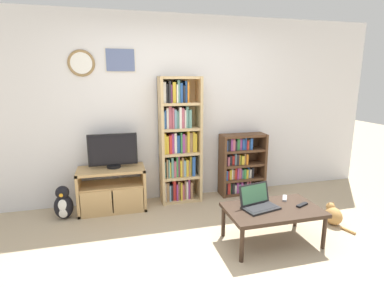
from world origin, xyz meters
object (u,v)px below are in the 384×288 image
at_px(coffee_table, 273,212).
at_px(laptop, 258,202).
at_px(bookshelf_short, 239,165).
at_px(penguin_figurine, 63,204).
at_px(remote_far_from_laptop, 285,198).
at_px(bookshelf_tall, 179,142).
at_px(cat, 333,215).
at_px(television, 113,151).
at_px(remote_near_laptop, 302,205).
at_px(tv_stand, 112,189).

distance_m(coffee_table, laptop, 0.19).
relative_size(bookshelf_short, penguin_figurine, 2.16).
relative_size(remote_far_from_laptop, penguin_figurine, 0.37).
xyz_separation_m(bookshelf_tall, cat, (1.66, -1.20, -0.75)).
xyz_separation_m(bookshelf_tall, bookshelf_short, (0.95, 0.02, -0.41)).
bearing_deg(penguin_figurine, cat, -16.98).
bearing_deg(television, cat, -23.95).
height_order(remote_near_laptop, remote_far_from_laptop, same).
bearing_deg(cat, bookshelf_tall, 148.31).
bearing_deg(penguin_figurine, coffee_table, -27.22).
bearing_deg(bookshelf_short, cat, -59.60).
xyz_separation_m(tv_stand, penguin_figurine, (-0.60, -0.12, -0.09)).
distance_m(tv_stand, laptop, 1.96).
distance_m(television, laptop, 1.98).
bearing_deg(penguin_figurine, tv_stand, 11.42).
xyz_separation_m(tv_stand, cat, (2.60, -1.10, -0.18)).
bearing_deg(tv_stand, television, 45.43).
relative_size(bookshelf_short, remote_far_from_laptop, 5.88).
height_order(tv_stand, bookshelf_short, bookshelf_short).
bearing_deg(tv_stand, coffee_table, -37.71).
height_order(bookshelf_tall, remote_near_laptop, bookshelf_tall).
xyz_separation_m(tv_stand, remote_far_from_laptop, (1.92, -1.10, 0.11)).
relative_size(bookshelf_tall, cat, 4.19).
height_order(television, laptop, television).
bearing_deg(television, penguin_figurine, -165.93).
height_order(television, bookshelf_short, television).
height_order(remote_near_laptop, cat, remote_near_laptop).
xyz_separation_m(remote_near_laptop, penguin_figurine, (-2.60, 1.19, -0.21)).
distance_m(coffee_table, remote_near_laptop, 0.34).
relative_size(laptop, remote_far_from_laptop, 2.70).
bearing_deg(tv_stand, remote_near_laptop, -33.23).
height_order(laptop, cat, laptop).
bearing_deg(laptop, remote_near_laptop, -23.14).
distance_m(television, bookshelf_short, 1.88).
bearing_deg(cat, laptop, -169.35).
bearing_deg(coffee_table, laptop, 156.61).
relative_size(television, penguin_figurine, 1.47).
height_order(coffee_table, laptop, laptop).
xyz_separation_m(cat, penguin_figurine, (-3.20, 0.98, 0.08)).
relative_size(television, laptop, 1.49).
bearing_deg(bookshelf_short, remote_far_from_laptop, -88.51).
xyz_separation_m(laptop, remote_far_from_laptop, (0.40, 0.13, -0.05)).
bearing_deg(bookshelf_tall, remote_near_laptop, -53.08).
bearing_deg(penguin_figurine, laptop, -27.47).
relative_size(tv_stand, coffee_table, 0.87).
height_order(tv_stand, bookshelf_tall, bookshelf_tall).
bearing_deg(television, remote_near_laptop, -34.52).
relative_size(coffee_table, remote_near_laptop, 6.13).
bearing_deg(remote_near_laptop, penguin_figurine, -138.00).
bearing_deg(bookshelf_short, laptop, -105.42).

